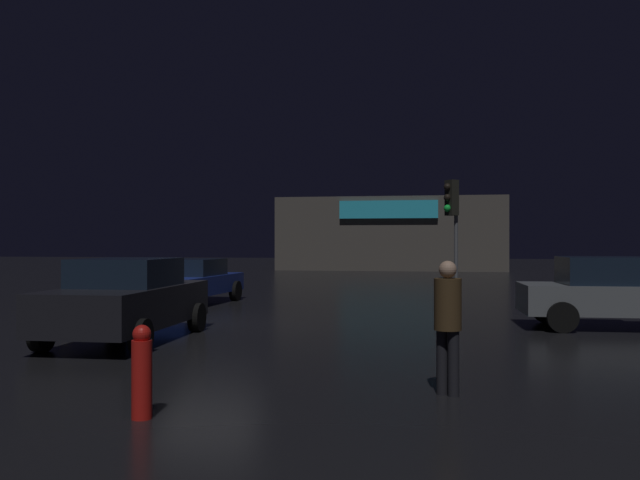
# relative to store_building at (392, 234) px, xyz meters

# --- Properties ---
(ground_plane) EXTENTS (120.00, 120.00, 0.00)m
(ground_plane) POSITION_rel_store_building_xyz_m (-2.26, -31.59, -2.41)
(ground_plane) COLOR black
(store_building) EXTENTS (14.92, 7.65, 4.81)m
(store_building) POSITION_rel_store_building_xyz_m (0.00, 0.00, 0.00)
(store_building) COLOR #4C4742
(store_building) RESTS_ON ground
(traffic_signal_opposite) EXTENTS (0.43, 0.41, 3.65)m
(traffic_signal_opposite) POSITION_rel_store_building_xyz_m (3.44, -26.96, 0.36)
(traffic_signal_opposite) COLOR #595B60
(traffic_signal_opposite) RESTS_ON ground
(car_near) EXTENTS (4.12, 2.04, 1.57)m
(car_near) POSITION_rel_store_building_xyz_m (6.82, -30.73, -1.62)
(car_near) COLOR slate
(car_near) RESTS_ON ground
(car_far) EXTENTS (2.25, 4.68, 1.37)m
(car_far) POSITION_rel_store_building_xyz_m (-4.36, -27.04, -1.70)
(car_far) COLOR navy
(car_far) RESTS_ON ground
(car_crossing) EXTENTS (2.11, 4.35, 1.58)m
(car_crossing) POSITION_rel_store_building_xyz_m (-2.87, -34.24, -1.62)
(car_crossing) COLOR black
(car_crossing) RESTS_ON ground
(pedestrian) EXTENTS (0.46, 0.46, 1.67)m
(pedestrian) POSITION_rel_store_building_xyz_m (3.12, -37.78, -1.44)
(pedestrian) COLOR black
(pedestrian) RESTS_ON ground
(fire_hydrant) EXTENTS (0.22, 0.22, 1.01)m
(fire_hydrant) POSITION_rel_store_building_xyz_m (-0.14, -39.44, -1.91)
(fire_hydrant) COLOR red
(fire_hydrant) RESTS_ON ground
(bollard_kerb_a) EXTENTS (0.14, 0.14, 1.06)m
(bollard_kerb_a) POSITION_rel_store_building_xyz_m (-10.25, -24.04, -1.88)
(bollard_kerb_a) COLOR gold
(bollard_kerb_a) RESTS_ON ground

